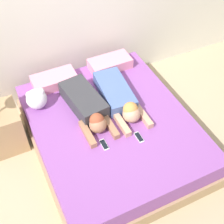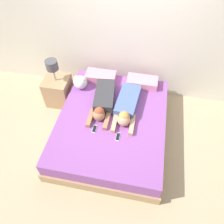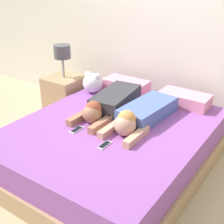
# 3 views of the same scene
# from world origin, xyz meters

# --- Properties ---
(ground_plane) EXTENTS (12.00, 12.00, 0.00)m
(ground_plane) POSITION_xyz_m (0.00, 0.00, 0.00)
(ground_plane) COLOR tan
(wall_back) EXTENTS (12.00, 0.06, 2.60)m
(wall_back) POSITION_xyz_m (0.00, 1.25, 1.30)
(wall_back) COLOR silver
(wall_back) RESTS_ON ground_plane
(bed) EXTENTS (1.82, 2.20, 0.47)m
(bed) POSITION_xyz_m (0.00, 0.00, 0.23)
(bed) COLOR tan
(bed) RESTS_ON ground_plane
(pillow_head_left) EXTENTS (0.57, 0.29, 0.14)m
(pillow_head_left) POSITION_xyz_m (-0.40, 0.89, 0.54)
(pillow_head_left) COLOR pink
(pillow_head_left) RESTS_ON bed
(pillow_head_right) EXTENTS (0.57, 0.29, 0.14)m
(pillow_head_right) POSITION_xyz_m (0.40, 0.89, 0.54)
(pillow_head_right) COLOR pink
(pillow_head_right) RESTS_ON bed
(person_left) EXTENTS (0.40, 1.00, 0.23)m
(person_left) POSITION_xyz_m (-0.20, 0.25, 0.56)
(person_left) COLOR #333338
(person_left) RESTS_ON bed
(person_right) EXTENTS (0.39, 1.02, 0.24)m
(person_right) POSITION_xyz_m (0.21, 0.21, 0.56)
(person_right) COLOR #4C66A5
(person_right) RESTS_ON bed
(cell_phone_left) EXTENTS (0.06, 0.15, 0.01)m
(cell_phone_left) POSITION_xyz_m (-0.23, -0.28, 0.47)
(cell_phone_left) COLOR silver
(cell_phone_left) RESTS_ON bed
(cell_phone_right) EXTENTS (0.06, 0.15, 0.01)m
(cell_phone_right) POSITION_xyz_m (0.16, -0.35, 0.47)
(cell_phone_right) COLOR silver
(cell_phone_right) RESTS_ON bed
(plush_toy) EXTENTS (0.25, 0.25, 0.26)m
(plush_toy) POSITION_xyz_m (-0.71, 0.60, 0.60)
(plush_toy) COLOR white
(plush_toy) RESTS_ON bed
(nightstand) EXTENTS (0.46, 0.46, 1.01)m
(nightstand) POSITION_xyz_m (-1.19, 0.59, 0.33)
(nightstand) COLOR tan
(nightstand) RESTS_ON ground_plane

